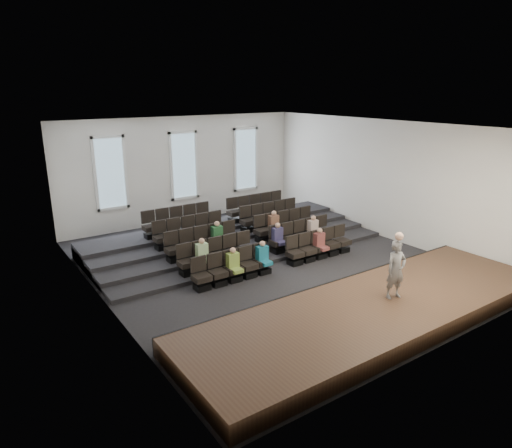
# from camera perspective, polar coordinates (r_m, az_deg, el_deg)

# --- Properties ---
(ground) EXTENTS (14.00, 14.00, 0.00)m
(ground) POSITION_cam_1_polar(r_m,az_deg,el_deg) (16.98, 1.68, -4.96)
(ground) COLOR black
(ground) RESTS_ON ground
(ceiling) EXTENTS (12.00, 14.00, 0.02)m
(ceiling) POSITION_cam_1_polar(r_m,az_deg,el_deg) (15.82, 1.84, 12.14)
(ceiling) COLOR white
(ceiling) RESTS_ON ground
(wall_back) EXTENTS (12.00, 0.04, 5.00)m
(wall_back) POSITION_cam_1_polar(r_m,az_deg,el_deg) (22.16, -9.06, 6.73)
(wall_back) COLOR white
(wall_back) RESTS_ON ground
(wall_front) EXTENTS (12.00, 0.04, 5.00)m
(wall_front) POSITION_cam_1_polar(r_m,az_deg,el_deg) (11.56, 22.74, -3.71)
(wall_front) COLOR white
(wall_front) RESTS_ON ground
(wall_left) EXTENTS (0.04, 14.00, 5.00)m
(wall_left) POSITION_cam_1_polar(r_m,az_deg,el_deg) (13.69, -19.08, -0.23)
(wall_left) COLOR white
(wall_left) RESTS_ON ground
(wall_right) EXTENTS (0.04, 14.00, 5.00)m
(wall_right) POSITION_cam_1_polar(r_m,az_deg,el_deg) (20.28, 15.71, 5.39)
(wall_right) COLOR white
(wall_right) RESTS_ON ground
(stage) EXTENTS (11.80, 3.60, 0.50)m
(stage) POSITION_cam_1_polar(r_m,az_deg,el_deg) (13.47, 14.77, -10.46)
(stage) COLOR #452E1D
(stage) RESTS_ON ground
(stage_lip) EXTENTS (11.80, 0.06, 0.52)m
(stage_lip) POSITION_cam_1_polar(r_m,az_deg,el_deg) (14.54, 9.50, -7.99)
(stage_lip) COLOR black
(stage_lip) RESTS_ON ground
(risers) EXTENTS (11.80, 4.80, 0.60)m
(risers) POSITION_cam_1_polar(r_m,az_deg,el_deg) (19.41, -3.82, -1.55)
(risers) COLOR black
(risers) RESTS_ON ground
(seating_rows) EXTENTS (6.80, 4.70, 1.67)m
(seating_rows) POSITION_cam_1_polar(r_m,az_deg,el_deg) (17.94, -1.19, -1.44)
(seating_rows) COLOR black
(seating_rows) RESTS_ON ground
(windows) EXTENTS (8.44, 0.10, 3.24)m
(windows) POSITION_cam_1_polar(r_m,az_deg,el_deg) (22.07, -9.00, 7.22)
(windows) COLOR white
(windows) RESTS_ON wall_back
(audience) EXTENTS (5.45, 2.64, 1.10)m
(audience) POSITION_cam_1_polar(r_m,az_deg,el_deg) (16.94, 1.07, -2.08)
(audience) COLOR #87A542
(audience) RESTS_ON seating_rows
(speaker) EXTENTS (0.69, 0.53, 1.69)m
(speaker) POSITION_cam_1_polar(r_m,az_deg,el_deg) (13.49, 17.09, -5.49)
(speaker) COLOR slate
(speaker) RESTS_ON stage
(mic_stand) EXTENTS (0.24, 0.24, 1.41)m
(mic_stand) POSITION_cam_1_polar(r_m,az_deg,el_deg) (15.38, 17.12, -4.43)
(mic_stand) COLOR black
(mic_stand) RESTS_ON stage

